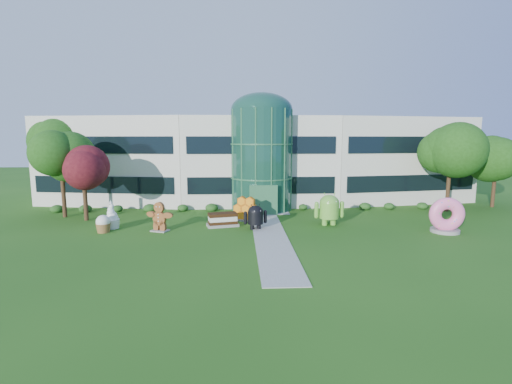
{
  "coord_description": "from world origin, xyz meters",
  "views": [
    {
      "loc": [
        -2.26,
        -24.63,
        7.02
      ],
      "look_at": [
        -0.83,
        6.0,
        2.6
      ],
      "focal_mm": 26.0,
      "sensor_mm": 36.0,
      "label": 1
    }
  ],
  "objects_px": {
    "android_green": "(329,207)",
    "android_black": "(255,215)",
    "gingerbread": "(160,217)",
    "donut": "(446,215)"
  },
  "relations": [
    {
      "from": "android_green",
      "to": "donut",
      "type": "xyz_separation_m",
      "value": [
        8.23,
        -2.72,
        -0.12
      ]
    },
    {
      "from": "android_black",
      "to": "gingerbread",
      "type": "relative_size",
      "value": 0.89
    },
    {
      "from": "android_green",
      "to": "gingerbread",
      "type": "distance_m",
      "value": 13.5
    },
    {
      "from": "android_black",
      "to": "donut",
      "type": "distance_m",
      "value": 14.4
    },
    {
      "from": "android_green",
      "to": "donut",
      "type": "bearing_deg",
      "value": -23.42
    },
    {
      "from": "android_green",
      "to": "android_black",
      "type": "height_order",
      "value": "android_green"
    },
    {
      "from": "donut",
      "to": "gingerbread",
      "type": "distance_m",
      "value": 21.69
    },
    {
      "from": "android_black",
      "to": "gingerbread",
      "type": "height_order",
      "value": "gingerbread"
    },
    {
      "from": "android_green",
      "to": "android_black",
      "type": "bearing_deg",
      "value": -174.33
    },
    {
      "from": "android_black",
      "to": "gingerbread",
      "type": "bearing_deg",
      "value": 167.24
    }
  ]
}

